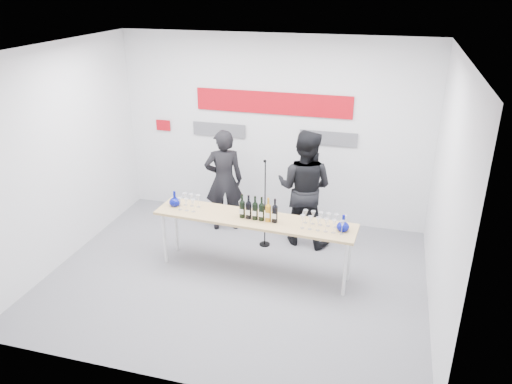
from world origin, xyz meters
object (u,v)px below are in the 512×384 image
presenter_left (224,180)px  presenter_right (304,188)px  tasting_table (254,222)px  mic_stand (265,220)px

presenter_left → presenter_right: bearing=152.1°
tasting_table → presenter_left: 1.40m
tasting_table → presenter_left: size_ratio=1.66×
presenter_left → presenter_right: size_ratio=0.93×
presenter_left → presenter_right: (1.30, -0.11, 0.06)m
presenter_left → mic_stand: size_ratio=1.19×
presenter_left → mic_stand: (0.77, -0.39, -0.40)m
presenter_left → presenter_right: 1.30m
tasting_table → mic_stand: (-0.04, 0.74, -0.33)m
presenter_left → tasting_table: bearing=102.6°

